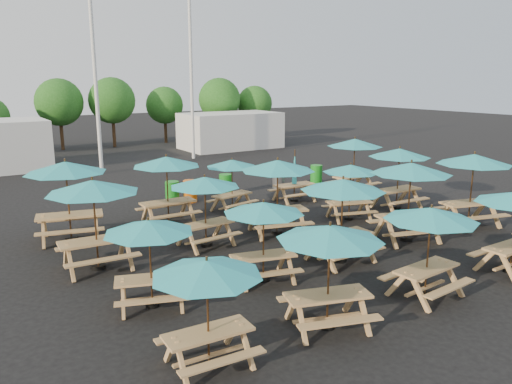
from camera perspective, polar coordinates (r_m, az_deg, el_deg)
ground at (r=16.92m, az=2.76°, el=-4.59°), size 120.00×120.00×0.00m
picnic_unit_0 at (r=8.77m, az=-5.63°, el=-9.24°), size 2.09×2.09×2.04m
picnic_unit_1 at (r=11.24m, az=-12.15°, el=-4.35°), size 2.57×2.57×2.06m
picnic_unit_2 at (r=13.80m, az=-18.14°, el=0.12°), size 2.57×2.57×2.50m
picnic_unit_3 at (r=16.63m, az=-20.92°, el=2.24°), size 3.03×3.03×2.58m
picnic_unit_4 at (r=10.12m, az=8.43°, el=-5.24°), size 2.74×2.74×2.23m
picnic_unit_5 at (r=12.41m, az=0.86°, el=-2.27°), size 2.48×2.48×2.10m
picnic_unit_6 at (r=15.11m, az=-5.87°, el=0.77°), size 2.34×2.34×2.20m
picnic_unit_7 at (r=17.69m, az=-10.20°, el=3.08°), size 2.43×2.43×2.44m
picnic_unit_8 at (r=12.16m, az=19.34°, el=-2.87°), size 2.31×2.31×2.21m
picnic_unit_9 at (r=13.88m, az=9.90°, el=0.32°), size 2.36×2.36×2.41m
picnic_unit_10 at (r=16.24m, az=2.48°, el=2.65°), size 3.00×3.00×2.51m
picnic_unit_11 at (r=19.18m, az=-2.78°, el=3.00°), size 2.38×2.38×2.05m
picnic_unit_13 at (r=16.23m, az=17.29°, el=2.18°), size 3.08×3.08×2.55m
picnic_unit_14 at (r=18.28m, az=10.77°, el=2.34°), size 2.53×2.53×2.06m
picnic_unit_15 at (r=20.94m, az=4.41°, el=1.35°), size 1.80×1.59×2.20m
picnic_unit_17 at (r=18.69m, az=23.64°, el=3.07°), size 3.08×3.08×2.57m
picnic_unit_18 at (r=20.24m, az=16.07°, el=4.00°), size 2.50×2.50×2.44m
picnic_unit_19 at (r=22.58m, az=11.22°, el=5.25°), size 2.66×2.66×2.49m
waste_bin_0 at (r=20.94m, az=-9.55°, el=-0.04°), size 0.57×0.57×0.92m
waste_bin_1 at (r=21.05m, az=-7.54°, el=0.10°), size 0.57×0.57×0.92m
waste_bin_2 at (r=22.24m, az=-3.48°, el=0.87°), size 0.57×0.57×0.92m
waste_bin_3 at (r=23.60m, az=2.58°, el=1.58°), size 0.57×0.57×0.92m
waste_bin_4 at (r=24.71m, az=6.90°, el=2.01°), size 0.57×0.57×0.92m
mast_0 at (r=28.13m, az=-18.02°, el=14.15°), size 0.20×0.20×12.00m
mast_1 at (r=32.29m, az=-7.45°, el=14.41°), size 0.20×0.20×12.00m
event_tent_1 at (r=37.21m, az=-2.93°, el=7.03°), size 7.00×4.00×2.60m
tree_3 at (r=38.64m, az=-21.59°, el=9.51°), size 3.36×3.36×5.09m
tree_4 at (r=39.09m, az=-16.14°, el=10.00°), size 3.41×3.41×5.17m
tree_5 at (r=40.96m, az=-10.40°, el=9.72°), size 2.94×2.94×4.45m
tree_6 at (r=41.06m, az=-4.20°, el=10.54°), size 3.38×3.38×5.13m
tree_7 at (r=42.83m, az=-0.16°, el=10.08°), size 2.95×2.95×4.48m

